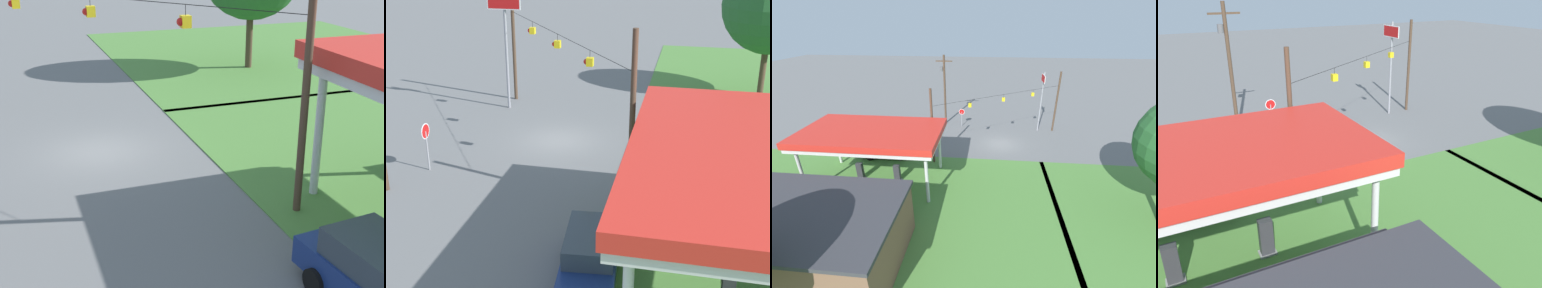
# 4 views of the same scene
# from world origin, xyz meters

# --- Properties ---
(ground_plane) EXTENTS (160.00, 160.00, 0.00)m
(ground_plane) POSITION_xyz_m (0.00, 0.00, 0.00)
(ground_plane) COLOR slate
(gas_station_canopy) EXTENTS (12.05, 6.89, 5.18)m
(gas_station_canopy) POSITION_xyz_m (11.59, 8.90, 4.69)
(gas_station_canopy) COLOR silver
(gas_station_canopy) RESTS_ON ground
(fuel_pump_near) EXTENTS (0.71, 0.56, 1.70)m
(fuel_pump_near) POSITION_xyz_m (9.81, 8.90, 0.81)
(fuel_pump_near) COLOR gray
(fuel_pump_near) RESTS_ON ground
(car_at_pumps_front) EXTENTS (5.32, 2.47, 1.78)m
(car_at_pumps_front) POSITION_xyz_m (12.44, 4.32, 0.92)
(car_at_pumps_front) COLOR navy
(car_at_pumps_front) RESTS_ON ground
(stop_sign_roadside) EXTENTS (0.80, 0.08, 2.50)m
(stop_sign_roadside) POSITION_xyz_m (5.31, -5.44, 1.81)
(stop_sign_roadside) COLOR #99999E
(stop_sign_roadside) RESTS_ON ground
(stop_sign_overhead) EXTENTS (0.22, 2.21, 7.81)m
(stop_sign_overhead) POSITION_xyz_m (-5.10, -4.82, 5.44)
(stop_sign_overhead) COLOR gray
(stop_sign_overhead) RESTS_ON ground
(signal_span_gantry) EXTENTS (14.54, 10.24, 7.89)m
(signal_span_gantry) POSITION_xyz_m (0.00, -0.01, 4.25)
(signal_span_gantry) COLOR #4C3828
(signal_span_gantry) RESTS_ON ground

